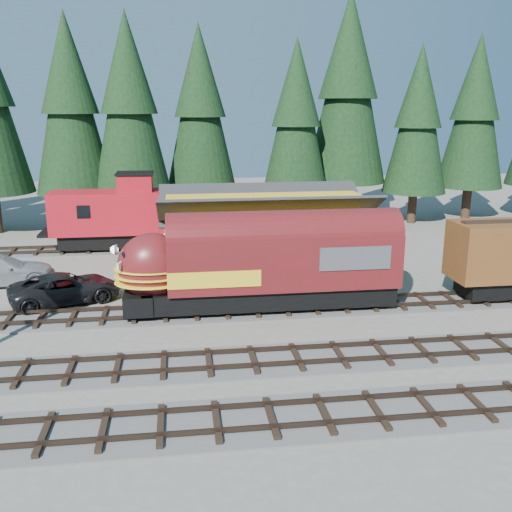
{
  "coord_description": "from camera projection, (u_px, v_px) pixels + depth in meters",
  "views": [
    {
      "loc": [
        -5.16,
        -23.07,
        10.04
      ],
      "look_at": [
        -1.47,
        4.0,
        2.88
      ],
      "focal_mm": 40.0,
      "sensor_mm": 36.0,
      "label": 1
    }
  ],
  "objects": [
    {
      "name": "conifer_backdrop",
      "position": [
        246.0,
        104.0,
        46.94
      ],
      "size": [
        81.12,
        23.33,
        17.34
      ],
      "color": "black",
      "rests_on": "ground"
    },
    {
      "name": "pickup_truck_b",
      "position": [
        0.0,
        270.0,
        33.0
      ],
      "size": [
        6.39,
        3.57,
        1.75
      ],
      "primitive_type": "imported",
      "rotation": [
        0.0,
        0.0,
        1.77
      ],
      "color": "#AAADB2",
      "rests_on": "ground"
    },
    {
      "name": "ground",
      "position": [
        301.0,
        340.0,
        25.33
      ],
      "size": [
        120.0,
        120.0,
        0.0
      ],
      "primitive_type": "plane",
      "color": "#6B665B",
      "rests_on": "ground"
    },
    {
      "name": "locomotive",
      "position": [
        254.0,
        267.0,
        28.38
      ],
      "size": [
        14.2,
        2.82,
        3.86
      ],
      "color": "black",
      "rests_on": "ground"
    },
    {
      "name": "track_spur",
      "position": [
        113.0,
        249.0,
        41.27
      ],
      "size": [
        32.0,
        3.2,
        0.33
      ],
      "color": "#4C4947",
      "rests_on": "ground"
    },
    {
      "name": "pickup_truck_a",
      "position": [
        65.0,
        288.0,
        30.03
      ],
      "size": [
        6.25,
        4.54,
        1.58
      ],
      "primitive_type": "imported",
      "rotation": [
        0.0,
        0.0,
        1.95
      ],
      "color": "black",
      "rests_on": "ground"
    },
    {
      "name": "depot",
      "position": [
        265.0,
        227.0,
        34.65
      ],
      "size": [
        12.8,
        7.0,
        5.3
      ],
      "color": "gold",
      "rests_on": "ground"
    },
    {
      "name": "caboose",
      "position": [
        124.0,
        215.0,
        40.75
      ],
      "size": [
        9.9,
        2.87,
        5.15
      ],
      "color": "black",
      "rests_on": "ground"
    },
    {
      "name": "track_siding",
      "position": [
        468.0,
        300.0,
        30.46
      ],
      "size": [
        68.0,
        3.2,
        0.33
      ],
      "color": "#4C4947",
      "rests_on": "ground"
    }
  ]
}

